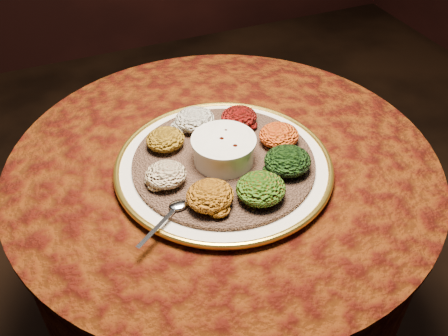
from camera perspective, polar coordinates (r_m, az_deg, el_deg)
name	(u,v)px	position (r m, az deg, el deg)	size (l,w,h in m)	color
table	(223,214)	(1.23, -0.11, -5.29)	(0.96, 0.96, 0.73)	black
platter	(224,166)	(1.07, -0.04, 0.28)	(0.49, 0.49, 0.02)	white
injera	(224,162)	(1.07, -0.04, 0.72)	(0.39, 0.39, 0.01)	brown
stew_bowl	(224,148)	(1.04, -0.04, 2.30)	(0.14, 0.14, 0.06)	silver
spoon	(175,209)	(0.95, -5.60, -4.65)	(0.12, 0.09, 0.01)	silver
portion_ayib	(195,120)	(1.14, -3.37, 5.55)	(0.09, 0.09, 0.04)	beige
portion_kitfo	(239,117)	(1.15, 1.73, 5.85)	(0.08, 0.08, 0.04)	black
portion_tikil	(279,135)	(1.10, 6.30, 3.74)	(0.09, 0.08, 0.04)	orange
portion_gomen	(288,161)	(1.03, 7.27, 0.83)	(0.10, 0.09, 0.05)	black
portion_mixveg	(261,189)	(0.96, 4.23, -2.37)	(0.10, 0.09, 0.05)	#A9290A
portion_kik	(210,196)	(0.95, -1.60, -3.18)	(0.09, 0.09, 0.04)	#9A570D
portion_timatim	(166,175)	(1.00, -6.66, -0.75)	(0.08, 0.08, 0.04)	maroon
portion_shiro	(165,139)	(1.09, -6.73, 3.27)	(0.08, 0.08, 0.04)	#A47213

